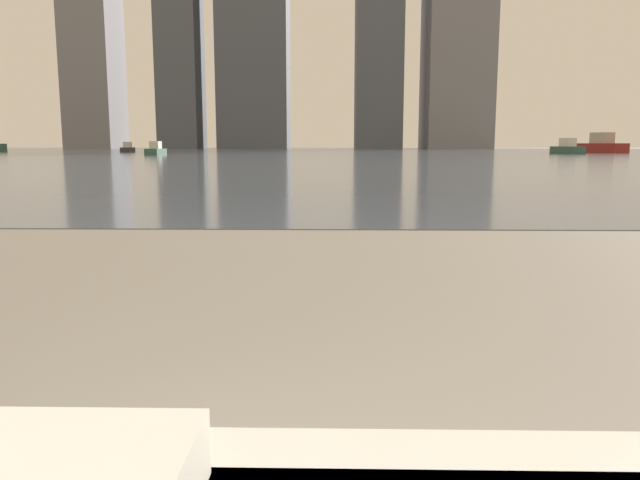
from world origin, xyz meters
TOP-DOWN VIEW (x-y plane):
  - towel_stack at (-0.13, 0.78)m, footprint 0.27×0.18m
  - harbor_water at (0.00, 62.00)m, footprint 180.00×110.00m
  - harbor_boat_0 at (27.89, 66.00)m, footprint 3.72×5.86m
  - harbor_boat_1 at (-14.57, 51.90)m, footprint 1.04×3.03m
  - harbor_boat_2 at (-22.61, 69.19)m, footprint 1.37×3.11m
  - harbor_boat_3 at (21.88, 59.20)m, footprint 2.05×4.07m
  - skyline_tower_4 at (22.54, 118.00)m, footprint 11.52×13.87m

SIDE VIEW (x-z plane):
  - harbor_water at x=0.00m, z-range 0.00..0.01m
  - harbor_boat_2 at x=-22.61m, z-range -0.16..0.97m
  - harbor_boat_1 at x=-14.57m, z-range -0.16..0.98m
  - harbor_boat_3 at x=21.88m, z-range -0.21..1.25m
  - towel_stack at x=-0.13m, z-range 0.56..0.64m
  - harbor_boat_0 at x=27.89m, z-range -0.30..1.78m
  - skyline_tower_4 at x=22.54m, z-range 0.00..41.69m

